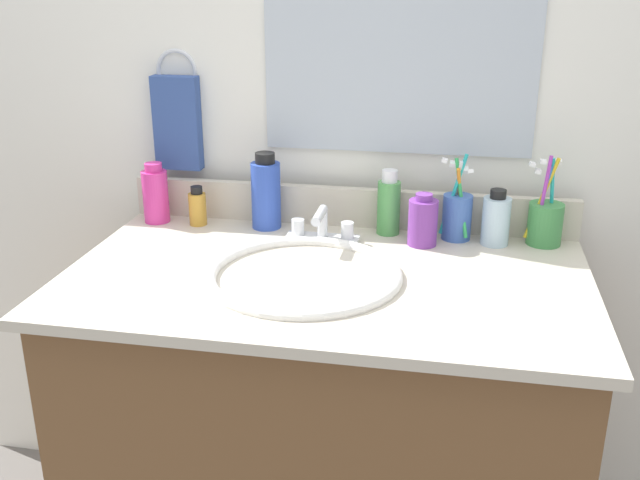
{
  "coord_description": "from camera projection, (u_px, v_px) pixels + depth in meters",
  "views": [
    {
      "loc": [
        0.24,
        -1.31,
        1.36
      ],
      "look_at": [
        -0.01,
        0.0,
        0.86
      ],
      "focal_mm": 41.16,
      "sensor_mm": 36.0,
      "label": 1
    }
  ],
  "objects": [
    {
      "name": "backsplash",
      "position": [
        349.0,
        207.0,
        1.7
      ],
      "size": [
        1.03,
        0.02,
        0.09
      ],
      "primitive_type": "cube",
      "color": "beige",
      "rests_on": "countertop"
    },
    {
      "name": "bottle_cream_purple",
      "position": [
        423.0,
        221.0,
        1.58
      ],
      "size": [
        0.06,
        0.06,
        0.11
      ],
      "color": "#7A3899",
      "rests_on": "countertop"
    },
    {
      "name": "bottle_shampoo_blue",
      "position": [
        266.0,
        193.0,
        1.67
      ],
      "size": [
        0.07,
        0.07,
        0.18
      ],
      "color": "#2D4CB2",
      "rests_on": "countertop"
    },
    {
      "name": "bottle_oil_amber",
      "position": [
        198.0,
        207.0,
        1.7
      ],
      "size": [
        0.04,
        0.04,
        0.09
      ],
      "color": "gold",
      "rests_on": "countertop"
    },
    {
      "name": "bottle_toner_green",
      "position": [
        389.0,
        205.0,
        1.64
      ],
      "size": [
        0.05,
        0.05,
        0.15
      ],
      "color": "#4C9E4C",
      "rests_on": "countertop"
    },
    {
      "name": "back_wall",
      "position": [
        352.0,
        271.0,
        1.82
      ],
      "size": [
        2.13,
        0.04,
        1.3
      ],
      "primitive_type": "cube",
      "color": "white",
      "rests_on": "ground_plane"
    },
    {
      "name": "hand_towel",
      "position": [
        177.0,
        123.0,
        1.73
      ],
      "size": [
        0.11,
        0.04,
        0.22
      ],
      "primitive_type": "cube",
      "color": "#334C8C"
    },
    {
      "name": "faucet",
      "position": [
        322.0,
        230.0,
        1.6
      ],
      "size": [
        0.16,
        0.1,
        0.08
      ],
      "color": "silver",
      "rests_on": "countertop"
    },
    {
      "name": "bottle_gel_clear",
      "position": [
        496.0,
        220.0,
        1.58
      ],
      "size": [
        0.06,
        0.06,
        0.12
      ],
      "color": "silver",
      "rests_on": "countertop"
    },
    {
      "name": "cup_green",
      "position": [
        545.0,
        221.0,
        1.58
      ],
      "size": [
        0.08,
        0.07,
        0.2
      ],
      "color": "#3F8C47",
      "rests_on": "countertop"
    },
    {
      "name": "mirror_panel",
      "position": [
        400.0,
        24.0,
        1.57
      ],
      "size": [
        0.6,
        0.01,
        0.56
      ],
      "primitive_type": "cube",
      "color": "#B2BCC6"
    },
    {
      "name": "countertop",
      "position": [
        326.0,
        279.0,
        1.45
      ],
      "size": [
        1.03,
        0.61,
        0.02
      ],
      "primitive_type": "cube",
      "color": "beige",
      "rests_on": "vanity_cabinet"
    },
    {
      "name": "towel_ring",
      "position": [
        177.0,
        70.0,
        1.7
      ],
      "size": [
        0.1,
        0.01,
        0.1
      ],
      "primitive_type": "torus",
      "rotation": [
        1.57,
        0.0,
        0.0
      ],
      "color": "silver"
    },
    {
      "name": "cup_blue_plastic",
      "position": [
        457.0,
        214.0,
        1.61
      ],
      "size": [
        0.07,
        0.09,
        0.19
      ],
      "color": "#3F66B7",
      "rests_on": "countertop"
    },
    {
      "name": "sink_basin",
      "position": [
        304.0,
        291.0,
        1.44
      ],
      "size": [
        0.39,
        0.39,
        0.11
      ],
      "color": "white",
      "rests_on": "countertop"
    },
    {
      "name": "bottle_soap_pink",
      "position": [
        155.0,
        195.0,
        1.71
      ],
      "size": [
        0.06,
        0.06,
        0.14
      ],
      "color": "#D8338C",
      "rests_on": "countertop"
    },
    {
      "name": "vanity_cabinet",
      "position": [
        325.0,
        446.0,
        1.59
      ],
      "size": [
        0.99,
        0.56,
        0.77
      ],
      "primitive_type": "cube",
      "color": "brown",
      "rests_on": "ground_plane"
    }
  ]
}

